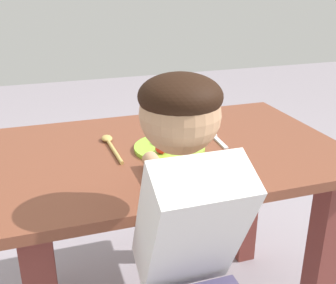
# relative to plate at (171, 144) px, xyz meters

# --- Properties ---
(dining_table) EXTENTS (1.09, 0.72, 0.71)m
(dining_table) POSITION_rel_plate_xyz_m (0.01, 0.01, -0.18)
(dining_table) COLOR brown
(dining_table) RESTS_ON ground_plane
(plate) EXTENTS (0.23, 0.23, 0.05)m
(plate) POSITION_rel_plate_xyz_m (0.00, 0.00, 0.00)
(plate) COLOR #90CC36
(plate) RESTS_ON dining_table
(fork) EXTENTS (0.03, 0.20, 0.01)m
(fork) POSITION_rel_plate_xyz_m (0.17, 0.04, -0.01)
(fork) COLOR silver
(fork) RESTS_ON dining_table
(spoon) EXTENTS (0.04, 0.23, 0.02)m
(spoon) POSITION_rel_plate_xyz_m (-0.18, 0.08, -0.01)
(spoon) COLOR tan
(spoon) RESTS_ON dining_table
(person) EXTENTS (0.22, 0.46, 1.04)m
(person) POSITION_rel_plate_xyz_m (-0.10, -0.44, -0.14)
(person) COLOR #453D5F
(person) RESTS_ON ground_plane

